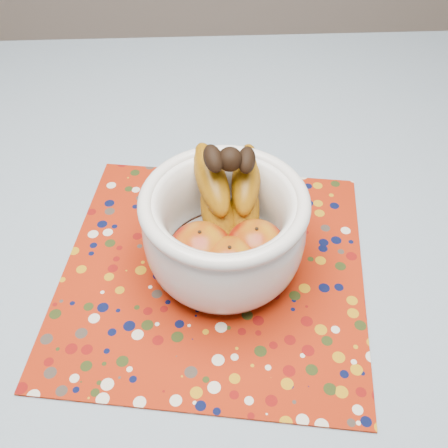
# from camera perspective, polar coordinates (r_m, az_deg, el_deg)

# --- Properties ---
(table) EXTENTS (1.20, 1.20, 0.75)m
(table) POSITION_cam_1_polar(r_m,az_deg,el_deg) (0.92, -3.52, -4.51)
(table) COLOR brown
(table) RESTS_ON ground
(tablecloth) EXTENTS (1.32, 1.32, 0.01)m
(tablecloth) POSITION_cam_1_polar(r_m,az_deg,el_deg) (0.85, -3.76, -1.08)
(tablecloth) COLOR slate
(tablecloth) RESTS_ON table
(placemat) EXTENTS (0.51, 0.51, 0.00)m
(placemat) POSITION_cam_1_polar(r_m,az_deg,el_deg) (0.79, -1.18, -5.02)
(placemat) COLOR maroon
(placemat) RESTS_ON tablecloth
(fruit_bowl) EXTENTS (0.23, 0.25, 0.19)m
(fruit_bowl) POSITION_cam_1_polar(r_m,az_deg,el_deg) (0.74, 0.28, 0.05)
(fruit_bowl) COLOR silver
(fruit_bowl) RESTS_ON placemat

